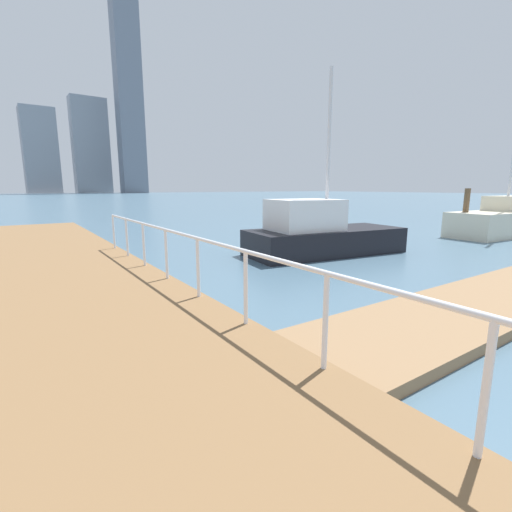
{
  "coord_description": "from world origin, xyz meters",
  "views": [
    {
      "loc": [
        -5.77,
        7.77,
        2.32
      ],
      "look_at": [
        -1.4,
        14.24,
        0.83
      ],
      "focal_mm": 25.3,
      "sensor_mm": 36.0,
      "label": 1
    }
  ],
  "objects": [
    {
      "name": "ground_plane",
      "position": [
        0.0,
        20.0,
        0.0
      ],
      "size": [
        300.0,
        300.0,
        0.0
      ],
      "primitive_type": "plane",
      "color": "slate"
    },
    {
      "name": "floating_dock",
      "position": [
        2.15,
        10.88,
        0.09
      ],
      "size": [
        11.3,
        2.0,
        0.18
      ],
      "primitive_type": "cube",
      "color": "#93704C",
      "rests_on": "ground_plane"
    },
    {
      "name": "dock_piling_1",
      "position": [
        11.62,
        16.23,
        1.14
      ],
      "size": [
        0.25,
        0.25,
        2.27
      ],
      "primitive_type": "cylinder",
      "color": "brown",
      "rests_on": "ground_plane"
    },
    {
      "name": "moored_boat_0",
      "position": [
        3.07,
        16.89,
        0.72
      ],
      "size": [
        5.85,
        2.9,
        6.17
      ],
      "color": "black",
      "rests_on": "ground_plane"
    },
    {
      "name": "moored_boat_1",
      "position": [
        14.31,
        15.57,
        0.78
      ],
      "size": [
        6.98,
        2.59,
        10.0
      ],
      "color": "beige",
      "rests_on": "ground_plane"
    },
    {
      "name": "skyline_tower_2",
      "position": [
        6.0,
        178.23,
        16.37
      ],
      "size": [
        12.51,
        10.55,
        32.75
      ],
      "primitive_type": "cube",
      "rotation": [
        0.0,
        0.0,
        0.03
      ],
      "color": "#8C939E",
      "rests_on": "ground_plane"
    },
    {
      "name": "skyline_tower_3",
      "position": [
        23.93,
        173.46,
        18.93
      ],
      "size": [
        14.02,
        7.02,
        37.86
      ],
      "primitive_type": "cube",
      "rotation": [
        0.0,
        0.0,
        0.04
      ],
      "color": "#8C939E",
      "rests_on": "ground_plane"
    },
    {
      "name": "skyline_tower_4",
      "position": [
        37.01,
        160.9,
        42.53
      ],
      "size": [
        9.99,
        11.39,
        85.06
      ],
      "primitive_type": "cube",
      "rotation": [
        0.0,
        0.0,
        -0.07
      ],
      "color": "slate",
      "rests_on": "ground_plane"
    }
  ]
}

